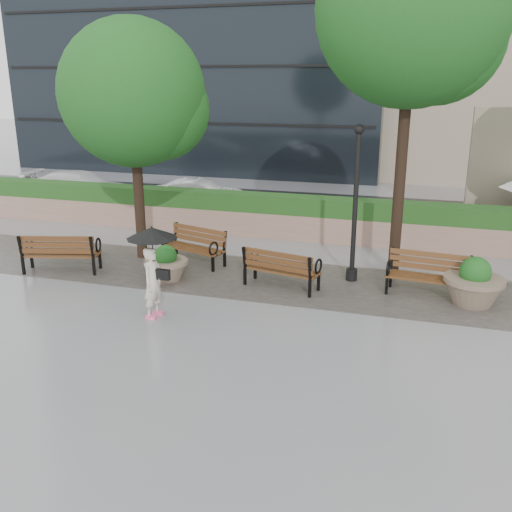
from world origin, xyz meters
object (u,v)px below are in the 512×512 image
(bench_1, at_px, (194,253))
(lamppost, at_px, (355,215))
(car_left, at_px, (81,187))
(planter_left, at_px, (166,267))
(car_right, at_px, (199,195))
(bench_0, at_px, (62,261))
(planter_right, at_px, (474,286))
(pedestrian, at_px, (153,263))
(bench_3, at_px, (427,284))
(bench_2, at_px, (281,277))

(bench_1, xyz_separation_m, lamppost, (4.32, -0.10, 1.40))
(car_left, bearing_deg, planter_left, -143.12)
(car_left, distance_m, car_right, 5.10)
(bench_0, xyz_separation_m, planter_right, (10.17, 0.74, 0.13))
(bench_1, distance_m, planter_left, 1.46)
(planter_right, bearing_deg, pedestrian, -157.59)
(car_right, bearing_deg, planter_left, -176.87)
(bench_1, bearing_deg, bench_0, -134.47)
(car_left, relative_size, pedestrian, 2.28)
(lamppost, relative_size, car_right, 1.07)
(car_right, bearing_deg, bench_3, -141.79)
(bench_3, distance_m, planter_right, 1.02)
(bench_3, xyz_separation_m, planter_right, (0.99, -0.23, 0.14))
(lamppost, bearing_deg, car_left, 152.64)
(bench_0, distance_m, bench_3, 9.24)
(pedestrian, bearing_deg, lamppost, -38.08)
(bench_0, relative_size, planter_left, 1.88)
(bench_1, height_order, car_right, car_right)
(bench_2, relative_size, lamppost, 0.50)
(bench_1, distance_m, bench_2, 2.99)
(lamppost, xyz_separation_m, pedestrian, (-3.70, -3.49, -0.50))
(bench_0, distance_m, car_right, 7.79)
(bench_1, distance_m, bench_3, 6.18)
(planter_left, bearing_deg, pedestrian, -70.51)
(lamppost, distance_m, car_right, 9.18)
(car_right, bearing_deg, bench_1, -172.13)
(bench_3, xyz_separation_m, planter_left, (-6.28, -0.78, 0.06))
(bench_1, height_order, bench_2, bench_2)
(car_left, bearing_deg, bench_3, -123.74)
(bench_3, relative_size, planter_right, 1.45)
(bench_2, height_order, car_left, car_left)
(bench_1, distance_m, car_right, 6.56)
(bench_0, height_order, lamppost, lamppost)
(bench_2, xyz_separation_m, planter_right, (4.37, 0.25, 0.14))
(planter_left, height_order, car_right, car_right)
(planter_left, bearing_deg, car_left, 134.51)
(bench_0, xyz_separation_m, car_left, (-4.42, 7.63, 0.34))
(planter_left, xyz_separation_m, lamppost, (4.45, 1.35, 1.33))
(bench_2, distance_m, planter_left, 2.91)
(planter_left, relative_size, lamppost, 0.29)
(bench_0, distance_m, planter_left, 2.91)
(bench_3, bearing_deg, car_left, 159.64)
(bench_0, height_order, car_right, car_right)
(bench_3, relative_size, pedestrian, 0.99)
(lamppost, height_order, pedestrian, lamppost)
(bench_2, distance_m, pedestrian, 3.37)
(planter_left, bearing_deg, bench_1, 84.55)
(car_left, bearing_deg, bench_1, -136.43)
(planter_right, distance_m, car_right, 11.80)
(bench_1, height_order, lamppost, lamppost)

